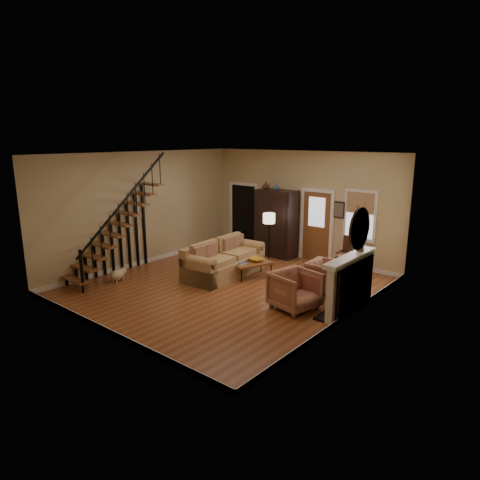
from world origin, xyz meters
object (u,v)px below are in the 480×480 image
Objects in this scene: side_chair at (348,255)px; sofa at (224,259)px; coffee_table at (252,270)px; floor_lamp at (269,239)px; armoire at (276,223)px; armchair_left at (295,290)px; armchair_right at (326,276)px.

sofa is at bearing -136.51° from side_chair.
coffee_table is 0.70× the size of floor_lamp.
armoire reaches higher than armchair_left.
coffee_table is (0.64, 0.39, -0.25)m from sofa.
armoire is at bearing 87.64° from sofa.
armoire reaches higher than armchair_right.
sofa reaches higher than armchair_left.
armchair_left is 3.10m from side_chair.
armchair_right is (-0.02, 1.43, -0.04)m from armchair_left.
side_chair reaches higher than coffee_table.
armchair_left reaches higher than armchair_right.
floor_lamp is 2.31m from side_chair.
armchair_left is 1.44m from armchair_right.
floor_lamp reaches higher than armchair_right.
armchair_right is at bearing 8.39° from coffee_table.
armoire is at bearing 111.95° from floor_lamp.
side_chair is (2.47, 2.34, 0.05)m from sofa.
side_chair reaches higher than armchair_right.
armchair_left is at bearing -28.32° from coffee_table.
armoire is at bearing 175.52° from side_chair.
armchair_left is at bearing -49.46° from armoire.
sofa reaches higher than armchair_right.
armoire reaches higher than sofa.
side_chair is at bearing 4.95° from armchair_right.
armchair_left is (2.81, -3.29, -0.63)m from armoire.
armchair_left is (2.09, -1.13, 0.22)m from coffee_table.
floor_lamp is at bearing 76.16° from sofa.
floor_lamp reaches higher than sofa.
coffee_table is 1.43m from floor_lamp.
sofa is 3.41m from side_chair.
sofa is 2.40× the size of side_chair.
armchair_left is at bearing -19.29° from sofa.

